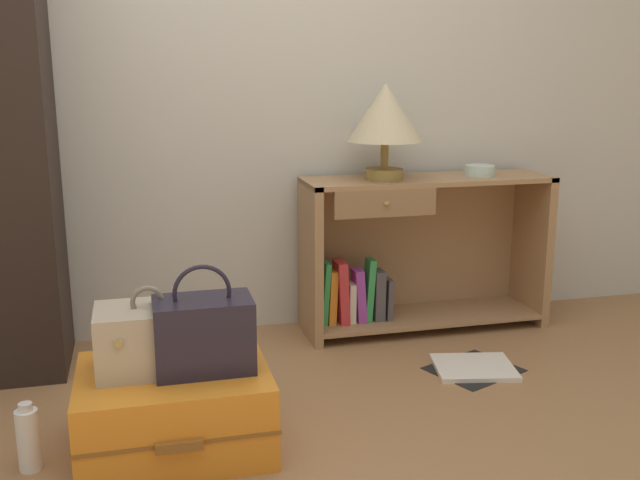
{
  "coord_description": "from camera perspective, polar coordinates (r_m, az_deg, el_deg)",
  "views": [
    {
      "loc": [
        -0.4,
        -1.85,
        1.2
      ],
      "look_at": [
        0.29,
        0.86,
        0.55
      ],
      "focal_mm": 40.93,
      "sensor_mm": 36.0,
      "label": 1
    }
  ],
  "objects": [
    {
      "name": "open_book_on_floor",
      "position": [
        3.11,
        11.94,
        -9.75
      ],
      "size": [
        0.42,
        0.39,
        0.02
      ],
      "color": "white",
      "rests_on": "ground_plane"
    },
    {
      "name": "table_lamp",
      "position": [
        3.26,
        5.13,
        9.67
      ],
      "size": [
        0.33,
        0.33,
        0.43
      ],
      "color": "olive",
      "rests_on": "bookshelf"
    },
    {
      "name": "bookshelf",
      "position": [
        3.46,
        7.33,
        -0.99
      ],
      "size": [
        1.15,
        0.35,
        0.72
      ],
      "color": "#A37A51",
      "rests_on": "ground_plane"
    },
    {
      "name": "suitcase_large",
      "position": [
        2.46,
        -11.3,
        -12.84
      ],
      "size": [
        0.61,
        0.5,
        0.27
      ],
      "color": "orange",
      "rests_on": "ground_plane"
    },
    {
      "name": "train_case",
      "position": [
        2.39,
        -13.19,
        -7.48
      ],
      "size": [
        0.33,
        0.24,
        0.28
      ],
      "color": "#B7A88E",
      "rests_on": "suitcase_large"
    },
    {
      "name": "bottle",
      "position": [
        2.48,
        -21.84,
        -14.23
      ],
      "size": [
        0.07,
        0.07,
        0.22
      ],
      "color": "white",
      "rests_on": "ground_plane"
    },
    {
      "name": "bowl",
      "position": [
        3.48,
        12.39,
        5.34
      ],
      "size": [
        0.14,
        0.14,
        0.05
      ],
      "primitive_type": "cylinder",
      "color": "silver",
      "rests_on": "bookshelf"
    },
    {
      "name": "handbag",
      "position": [
        2.35,
        -9.08,
        -7.22
      ],
      "size": [
        0.31,
        0.19,
        0.35
      ],
      "color": "#231E2D",
      "rests_on": "suitcase_large"
    },
    {
      "name": "back_wall",
      "position": [
        3.37,
        -7.76,
        14.69
      ],
      "size": [
        6.4,
        0.1,
        2.6
      ],
      "primitive_type": "cube",
      "color": "beige",
      "rests_on": "ground_plane"
    }
  ]
}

